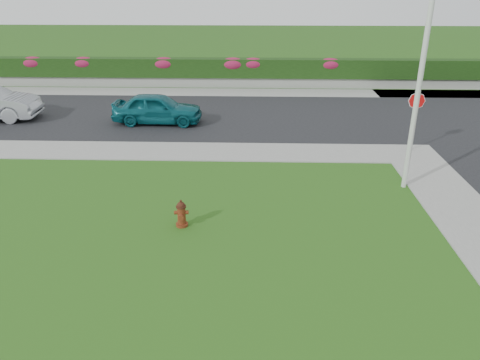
{
  "coord_description": "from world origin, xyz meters",
  "views": [
    {
      "loc": [
        1.04,
        -7.87,
        6.2
      ],
      "look_at": [
        0.64,
        4.28,
        0.9
      ],
      "focal_mm": 35.0,
      "sensor_mm": 36.0,
      "label": 1
    }
  ],
  "objects_px": {
    "fire_hydrant": "(181,214)",
    "utility_pole": "(419,84)",
    "sedan_teal": "(157,108)",
    "stop_sign": "(416,109)"
  },
  "relations": [
    {
      "from": "fire_hydrant",
      "to": "stop_sign",
      "type": "height_order",
      "value": "stop_sign"
    },
    {
      "from": "fire_hydrant",
      "to": "utility_pole",
      "type": "distance_m",
      "value": 7.88
    },
    {
      "from": "fire_hydrant",
      "to": "sedan_teal",
      "type": "xyz_separation_m",
      "value": [
        -2.48,
        9.51,
        0.36
      ]
    },
    {
      "from": "utility_pole",
      "to": "stop_sign",
      "type": "distance_m",
      "value": 3.9
    },
    {
      "from": "sedan_teal",
      "to": "stop_sign",
      "type": "bearing_deg",
      "value": -106.37
    },
    {
      "from": "fire_hydrant",
      "to": "stop_sign",
      "type": "xyz_separation_m",
      "value": [
        7.92,
        6.16,
        1.32
      ]
    },
    {
      "from": "stop_sign",
      "to": "fire_hydrant",
      "type": "bearing_deg",
      "value": -117.22
    },
    {
      "from": "fire_hydrant",
      "to": "utility_pole",
      "type": "xyz_separation_m",
      "value": [
        6.75,
        2.8,
        2.93
      ]
    },
    {
      "from": "fire_hydrant",
      "to": "utility_pole",
      "type": "bearing_deg",
      "value": 18.09
    },
    {
      "from": "fire_hydrant",
      "to": "stop_sign",
      "type": "distance_m",
      "value": 10.12
    }
  ]
}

